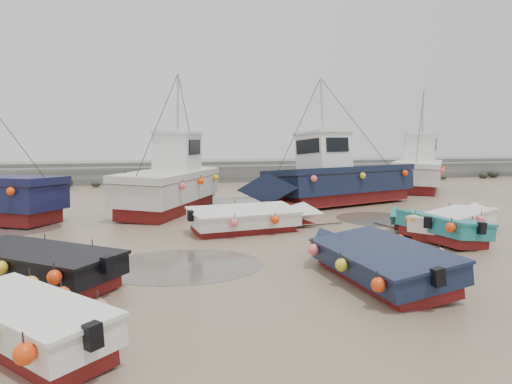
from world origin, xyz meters
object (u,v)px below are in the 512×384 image
dinghy_4 (27,260)px  cabin_boat_2 (333,179)px  dinghy_0 (19,313)px  cabin_boat_1 (174,181)px  dinghy_1 (376,256)px  dinghy_2 (433,223)px  dinghy_3 (459,219)px  person (125,218)px  dinghy_5 (253,216)px  cabin_boat_3 (418,168)px

dinghy_4 → cabin_boat_2: (12.05, 10.65, 0.77)m
dinghy_0 → cabin_boat_1: size_ratio=0.50×
dinghy_1 → dinghy_4: same height
dinghy_2 → dinghy_3: bearing=14.6°
dinghy_2 → cabin_boat_2: cabin_boat_2 is taller
cabin_boat_2 → person: cabin_boat_2 is taller
dinghy_5 → person: (-4.52, 4.09, -0.54)m
cabin_boat_2 → cabin_boat_3: bearing=-76.2°
dinghy_0 → dinghy_5: 10.59m
dinghy_0 → dinghy_2: bearing=-10.8°
dinghy_1 → dinghy_3: size_ratio=1.14×
cabin_boat_2 → dinghy_3: bearing=169.4°
dinghy_2 → dinghy_0: bearing=-160.8°
dinghy_1 → dinghy_3: (5.36, 4.21, 0.00)m
dinghy_1 → person: bearing=116.4°
dinghy_1 → dinghy_2: (3.95, 3.63, 0.02)m
dinghy_3 → dinghy_1: bearing=-83.3°
dinghy_3 → cabin_boat_2: size_ratio=0.52×
dinghy_3 → dinghy_5: same height
dinghy_2 → dinghy_5: 6.13m
dinghy_0 → cabin_boat_3: 27.95m
dinghy_0 → cabin_boat_3: size_ratio=0.57×
dinghy_1 → cabin_boat_3: (12.16, 17.74, 0.83)m
dinghy_3 → dinghy_0: bearing=-94.9°
dinghy_3 → cabin_boat_3: (6.80, 13.52, 0.82)m
dinghy_5 → dinghy_3: bearing=61.7°
dinghy_4 → person: (2.08, 9.03, -0.54)m
dinghy_3 → cabin_boat_3: cabin_boat_3 is taller
dinghy_0 → dinghy_3: same height
dinghy_2 → cabin_boat_1: size_ratio=0.56×
dinghy_2 → dinghy_3: size_ratio=0.93×
person → dinghy_1: bearing=93.3°
dinghy_1 → dinghy_5: bearing=99.6°
dinghy_1 → cabin_boat_2: (4.01, 12.26, 0.77)m
dinghy_2 → dinghy_4: same height
cabin_boat_1 → cabin_boat_3: 16.79m
dinghy_2 → cabin_boat_1: cabin_boat_1 is taller
dinghy_2 → cabin_boat_1: (-7.72, 8.80, 0.78)m
dinghy_3 → dinghy_5: (-6.80, 2.34, 0.00)m
dinghy_1 → cabin_boat_1: 13.01m
dinghy_4 → dinghy_0: bearing=-130.2°
dinghy_0 → cabin_boat_2: size_ratio=0.44×
dinghy_1 → dinghy_3: bearing=35.3°
cabin_boat_1 → cabin_boat_2: (7.78, -0.16, -0.03)m
dinghy_2 → dinghy_1: bearing=-145.3°
dinghy_0 → dinghy_2: size_ratio=0.91×
dinghy_0 → cabin_boat_1: cabin_boat_1 is taller
dinghy_4 → cabin_boat_3: (20.20, 16.12, 0.83)m
dinghy_3 → cabin_boat_2: bearing=158.1°
dinghy_0 → dinghy_3: size_ratio=0.85×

